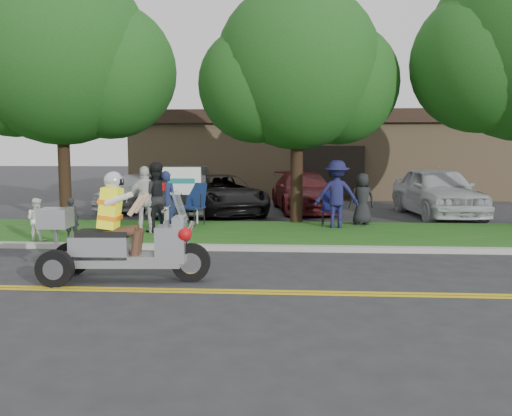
# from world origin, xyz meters

# --- Properties ---
(ground) EXTENTS (120.00, 120.00, 0.00)m
(ground) POSITION_xyz_m (0.00, 0.00, 0.00)
(ground) COLOR #28282B
(ground) RESTS_ON ground
(centerline_near) EXTENTS (60.00, 0.10, 0.01)m
(centerline_near) POSITION_xyz_m (0.00, -0.58, 0.01)
(centerline_near) COLOR gold
(centerline_near) RESTS_ON ground
(centerline_far) EXTENTS (60.00, 0.10, 0.01)m
(centerline_far) POSITION_xyz_m (0.00, -0.42, 0.01)
(centerline_far) COLOR gold
(centerline_far) RESTS_ON ground
(curb) EXTENTS (60.00, 0.25, 0.12)m
(curb) POSITION_xyz_m (0.00, 3.05, 0.06)
(curb) COLOR #A8A89E
(curb) RESTS_ON ground
(grass_verge) EXTENTS (60.00, 4.00, 0.10)m
(grass_verge) POSITION_xyz_m (0.00, 5.20, 0.06)
(grass_verge) COLOR #175416
(grass_verge) RESTS_ON ground
(commercial_building) EXTENTS (18.00, 8.20, 4.00)m
(commercial_building) POSITION_xyz_m (2.00, 18.98, 2.01)
(commercial_building) COLOR #9E7F5B
(commercial_building) RESTS_ON ground
(tree_left) EXTENTS (6.62, 5.40, 7.78)m
(tree_left) POSITION_xyz_m (-6.44, 7.03, 4.85)
(tree_left) COLOR #332114
(tree_left) RESTS_ON ground
(tree_mid) EXTENTS (5.88, 4.80, 7.05)m
(tree_mid) POSITION_xyz_m (0.55, 7.23, 4.43)
(tree_mid) COLOR #332114
(tree_mid) RESTS_ON ground
(business_sign) EXTENTS (1.25, 0.06, 1.75)m
(business_sign) POSITION_xyz_m (-2.90, 6.60, 1.26)
(business_sign) COLOR silver
(business_sign) RESTS_ON ground
(trike_scooter) EXTENTS (2.91, 1.00, 1.91)m
(trike_scooter) POSITION_xyz_m (-2.63, 0.06, 0.67)
(trike_scooter) COLOR black
(trike_scooter) RESTS_ON ground
(lawn_chair_a) EXTENTS (0.84, 0.85, 1.20)m
(lawn_chair_a) POSITION_xyz_m (-2.45, 6.38, 0.78)
(lawn_chair_a) COLOR black
(lawn_chair_a) RESTS_ON grass_verge
(lawn_chair_b) EXTENTS (0.58, 0.60, 0.98)m
(lawn_chair_b) POSITION_xyz_m (1.48, 6.53, 0.65)
(lawn_chair_b) COLOR black
(lawn_chair_b) RESTS_ON grass_verge
(spectator_adult_left) EXTENTS (0.60, 0.41, 1.61)m
(spectator_adult_left) POSITION_xyz_m (-2.95, 5.05, 0.91)
(spectator_adult_left) COLOR #192146
(spectator_adult_left) RESTS_ON grass_verge
(spectator_adult_mid) EXTENTS (1.04, 0.91, 1.83)m
(spectator_adult_mid) POSITION_xyz_m (-3.21, 4.94, 1.02)
(spectator_adult_mid) COLOR black
(spectator_adult_mid) RESTS_ON grass_verge
(spectator_adult_right) EXTENTS (1.10, 0.78, 1.73)m
(spectator_adult_right) POSITION_xyz_m (-3.41, 4.76, 0.97)
(spectator_adult_right) COLOR silver
(spectator_adult_right) RESTS_ON grass_verge
(spectator_chair_a) EXTENTS (1.23, 0.73, 1.86)m
(spectator_chair_a) POSITION_xyz_m (1.59, 6.07, 1.04)
(spectator_chair_a) COLOR #191945
(spectator_chair_a) RESTS_ON grass_verge
(spectator_chair_b) EXTENTS (0.80, 0.60, 1.49)m
(spectator_chair_b) POSITION_xyz_m (2.38, 6.69, 0.85)
(spectator_chair_b) COLOR black
(spectator_chair_b) RESTS_ON grass_verge
(child_left) EXTENTS (0.39, 0.27, 1.01)m
(child_left) POSITION_xyz_m (-4.98, 3.75, 0.61)
(child_left) COLOR black
(child_left) RESTS_ON grass_verge
(child_right) EXTENTS (0.56, 0.48, 1.02)m
(child_right) POSITION_xyz_m (-5.68, 3.40, 0.62)
(child_right) COLOR white
(child_right) RESTS_ON grass_verge
(parked_car_far_left) EXTENTS (2.48, 4.45, 1.43)m
(parked_car_far_left) POSITION_xyz_m (-5.44, 10.90, 0.72)
(parked_car_far_left) COLOR #A1A5A8
(parked_car_far_left) RESTS_ON ground
(parked_car_left) EXTENTS (2.30, 5.20, 1.66)m
(parked_car_left) POSITION_xyz_m (-3.45, 9.57, 0.83)
(parked_car_left) COLOR #333336
(parked_car_left) RESTS_ON ground
(parked_car_mid) EXTENTS (4.12, 5.42, 1.37)m
(parked_car_mid) POSITION_xyz_m (-2.12, 9.84, 0.68)
(parked_car_mid) COLOR black
(parked_car_mid) RESTS_ON ground
(parked_car_right) EXTENTS (2.70, 5.11, 1.41)m
(parked_car_right) POSITION_xyz_m (0.80, 10.85, 0.71)
(parked_car_right) COLOR #4D1116
(parked_car_right) RESTS_ON ground
(parked_car_far_right) EXTENTS (2.48, 5.17, 1.71)m
(parked_car_far_right) POSITION_xyz_m (5.27, 9.63, 0.85)
(parked_car_far_right) COLOR silver
(parked_car_far_right) RESTS_ON ground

